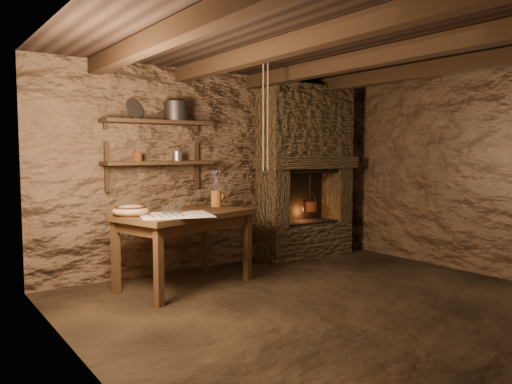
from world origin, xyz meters
TOP-DOWN VIEW (x-y plane):
  - floor at (0.00, 0.00)m, footprint 4.50×4.50m
  - back_wall at (0.00, 2.00)m, footprint 4.50×0.04m
  - left_wall at (-2.25, 0.00)m, footprint 0.04×4.00m
  - right_wall at (2.25, 0.00)m, footprint 0.04×4.00m
  - ceiling at (0.00, 0.00)m, footprint 4.50×4.00m
  - beam_far_left at (-1.50, 0.00)m, footprint 0.14×3.95m
  - beam_mid_left at (-0.50, 0.00)m, footprint 0.14×3.95m
  - beam_mid_right at (0.50, 0.00)m, footprint 0.14×3.95m
  - beam_far_right at (1.50, 0.00)m, footprint 0.14×3.95m
  - shelf_lower at (-0.85, 1.84)m, footprint 1.25×0.30m
  - shelf_upper at (-0.85, 1.84)m, footprint 1.25×0.30m
  - hearth at (1.25, 1.77)m, footprint 1.43×0.51m
  - work_table at (-0.80, 1.32)m, footprint 1.56×1.14m
  - linen_cloth at (-1.02, 1.07)m, footprint 0.80×0.71m
  - pewter_cutlery_row at (-1.02, 1.05)m, footprint 0.61×0.37m
  - drinking_glasses at (-1.00, 1.21)m, footprint 0.22×0.07m
  - stoneware_jug at (-0.29, 1.54)m, footprint 0.15×0.15m
  - wooden_bowl at (-1.38, 1.33)m, footprint 0.47×0.47m
  - iron_stockpot at (-0.63, 1.84)m, footprint 0.29×0.29m
  - tin_pan at (-1.09, 1.94)m, footprint 0.26×0.18m
  - small_kettle at (-0.62, 1.84)m, footprint 0.18×0.15m
  - rusty_tin at (-1.09, 1.84)m, footprint 0.12×0.12m
  - red_pot at (1.29, 1.72)m, footprint 0.24×0.24m
  - hanging_ropes at (0.05, 1.05)m, footprint 0.08×0.08m

SIDE VIEW (x-z plane):
  - floor at x=0.00m, z-range 0.00..0.00m
  - work_table at x=-0.80m, z-range 0.03..0.83m
  - red_pot at x=1.29m, z-range 0.43..0.97m
  - linen_cloth at x=-1.02m, z-range 0.80..0.81m
  - pewter_cutlery_row at x=-1.02m, z-range 0.81..0.82m
  - wooden_bowl at x=-1.38m, z-range 0.78..0.90m
  - drinking_glasses at x=-1.00m, z-range 0.81..0.89m
  - stoneware_jug at x=-0.29m, z-range 0.77..1.19m
  - back_wall at x=0.00m, z-range 0.00..2.40m
  - left_wall at x=-2.25m, z-range 0.00..2.40m
  - right_wall at x=2.25m, z-range 0.00..2.40m
  - hearth at x=1.25m, z-range 0.08..2.38m
  - shelf_lower at x=-0.85m, z-range 1.28..1.32m
  - rusty_tin at x=-1.09m, z-range 1.32..1.42m
  - small_kettle at x=-0.62m, z-range 1.29..1.46m
  - shelf_upper at x=-0.85m, z-range 1.73..1.77m
  - hanging_ropes at x=0.05m, z-range 1.20..2.40m
  - iron_stockpot at x=-0.63m, z-range 1.77..1.97m
  - tin_pan at x=-1.09m, z-range 1.77..2.00m
  - beam_far_left at x=-1.50m, z-range 2.23..2.39m
  - beam_mid_left at x=-0.50m, z-range 2.23..2.39m
  - beam_mid_right at x=0.50m, z-range 2.23..2.39m
  - beam_far_right at x=1.50m, z-range 2.23..2.39m
  - ceiling at x=0.00m, z-range 2.38..2.42m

